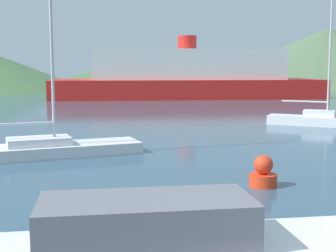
{
  "coord_description": "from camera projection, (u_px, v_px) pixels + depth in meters",
  "views": [
    {
      "loc": [
        -3.99,
        -4.42,
        3.55
      ],
      "look_at": [
        -0.77,
        14.0,
        1.2
      ],
      "focal_mm": 50.0,
      "sensor_mm": 36.0,
      "label": 1
    }
  ],
  "objects": [
    {
      "name": "sailboat_inner",
      "position": [
        319.0,
        118.0,
        28.63
      ],
      "size": [
        5.89,
        4.76,
        10.88
      ],
      "rotation": [
        0.0,
        0.0,
        -0.61
      ],
      "color": "silver",
      "rests_on": "ground_plane"
    },
    {
      "name": "buoy_marker",
      "position": [
        263.0,
        173.0,
        14.0
      ],
      "size": [
        0.83,
        0.83,
        0.95
      ],
      "color": "red",
      "rests_on": "ground_plane"
    },
    {
      "name": "sailboat_middle",
      "position": [
        39.0,
        147.0,
        18.68
      ],
      "size": [
        8.35,
        3.55,
        10.29
      ],
      "rotation": [
        0.0,
        0.0,
        0.21
      ],
      "color": "silver",
      "rests_on": "ground_plane"
    },
    {
      "name": "ferry_distant",
      "position": [
        187.0,
        77.0,
        54.81
      ],
      "size": [
        31.65,
        10.56,
        7.19
      ],
      "rotation": [
        0.0,
        0.0,
        -0.06
      ],
      "color": "red",
      "rests_on": "ground_plane"
    },
    {
      "name": "hill_east",
      "position": [
        155.0,
        68.0,
        87.44
      ],
      "size": [
        42.6,
        42.6,
        6.76
      ],
      "color": "#3D6038",
      "rests_on": "ground_plane"
    },
    {
      "name": "hill_far_east",
      "position": [
        326.0,
        57.0,
        89.38
      ],
      "size": [
        50.85,
        50.85,
        11.01
      ],
      "color": "#4C6647",
      "rests_on": "ground_plane"
    }
  ]
}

